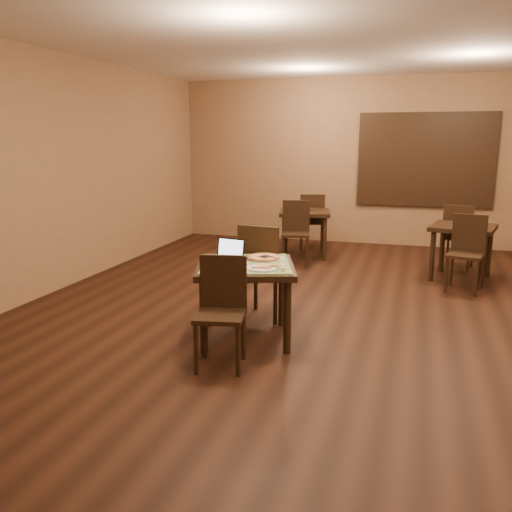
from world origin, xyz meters
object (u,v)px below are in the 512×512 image
(chair_main_far, at_px, (262,267))
(other_table_a_chair_far, at_px, (458,233))
(other_table_a_chair_near, at_px, (467,248))
(chair_main_near, at_px, (222,304))
(tiled_table, at_px, (245,274))
(other_table_b, at_px, (305,218))
(laptop, at_px, (229,255))
(pizza_pan, at_px, (264,258))
(other_table_b_chair_near, at_px, (296,228))
(other_table_a, at_px, (463,235))
(other_table_b_chair_far, at_px, (312,218))

(chair_main_far, bearing_deg, other_table_a_chair_far, -119.58)
(other_table_a_chair_near, bearing_deg, chair_main_near, -112.25)
(chair_main_far, distance_m, other_table_a_chair_far, 3.71)
(tiled_table, bearing_deg, other_table_a_chair_near, 30.78)
(chair_main_far, relative_size, other_table_a_chair_near, 1.07)
(tiled_table, xyz_separation_m, other_table_b, (-0.24, 3.91, -0.03))
(chair_main_far, height_order, laptop, chair_main_far)
(pizza_pan, relative_size, other_table_a_chair_far, 0.41)
(tiled_table, xyz_separation_m, chair_main_near, (-0.02, -0.62, -0.12))
(pizza_pan, bearing_deg, chair_main_near, -98.97)
(pizza_pan, bearing_deg, other_table_b_chair_near, 96.88)
(other_table_a, bearing_deg, laptop, -115.55)
(tiled_table, distance_m, other_table_a_chair_far, 4.22)
(tiled_table, relative_size, pizza_pan, 2.89)
(other_table_b_chair_near, bearing_deg, other_table_b, 76.68)
(other_table_a_chair_far, relative_size, other_table_b, 1.02)
(laptop, bearing_deg, chair_main_near, -65.96)
(other_table_b, relative_size, other_table_b_chair_far, 0.97)
(other_table_a_chair_near, bearing_deg, other_table_a_chair_far, 105.00)
(other_table_a_chair_near, height_order, other_table_b_chair_far, other_table_b_chair_far)
(tiled_table, xyz_separation_m, laptop, (-0.20, 0.10, 0.16))
(other_table_a, bearing_deg, other_table_a_chair_far, 105.00)
(tiled_table, xyz_separation_m, other_table_b_chair_near, (-0.25, 3.34, -0.11))
(chair_main_near, bearing_deg, tiled_table, 77.82)
(pizza_pan, height_order, other_table_b, pizza_pan)
(other_table_a_chair_far, xyz_separation_m, other_table_b, (-2.38, 0.28, 0.08))
(chair_main_near, distance_m, other_table_b, 4.54)
(pizza_pan, xyz_separation_m, other_table_b, (-0.36, 3.67, -0.14))
(tiled_table, xyz_separation_m, other_table_a_chair_near, (2.18, 2.49, -0.11))
(chair_main_near, xyz_separation_m, laptop, (-0.18, 0.72, 0.28))
(laptop, distance_m, other_table_a, 3.80)
(other_table_a_chair_near, height_order, other_table_a_chair_far, same)
(other_table_a, xyz_separation_m, other_table_b_chair_near, (-2.42, 0.28, -0.07))
(chair_main_far, relative_size, other_table_b_chair_far, 1.07)
(other_table_a_chair_far, distance_m, other_table_b, 2.40)
(other_table_b, distance_m, other_table_b_chair_near, 0.58)
(chair_main_far, height_order, other_table_b_chair_far, chair_main_far)
(laptop, distance_m, other_table_b_chair_near, 3.26)
(chair_main_far, bearing_deg, other_table_b, -80.15)
(pizza_pan, bearing_deg, other_table_a_chair_far, 59.14)
(chair_main_far, xyz_separation_m, other_table_b_chair_far, (-0.21, 3.88, -0.04))
(other_table_b_chair_near, bearing_deg, pizza_pan, -94.70)
(tiled_table, xyz_separation_m, pizza_pan, (0.12, 0.24, 0.11))
(other_table_b_chair_near, bearing_deg, other_table_a_chair_far, -4.72)
(other_table_b, bearing_deg, other_table_a_chair_far, -18.38)
(laptop, bearing_deg, chair_main_far, 79.15)
(pizza_pan, bearing_deg, other_table_b, 95.55)
(chair_main_near, bearing_deg, pizza_pan, 70.29)
(other_table_a_chair_far, relative_size, other_table_b_chair_near, 1.00)
(other_table_b, bearing_deg, chair_main_far, -97.65)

